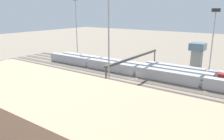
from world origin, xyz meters
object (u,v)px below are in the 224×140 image
at_px(light_mast_1, 109,26).
at_px(control_tower, 197,54).
at_px(light_mast_2, 76,21).
at_px(light_mast_0, 213,34).
at_px(train_on_track_1, 145,68).
at_px(maintenance_shed, 56,121).
at_px(train_on_track_0, 207,75).
at_px(train_on_track_2, 136,71).
at_px(signal_gantry, 135,59).

height_order(light_mast_1, control_tower, light_mast_1).
bearing_deg(light_mast_2, light_mast_1, 143.03).
bearing_deg(light_mast_0, control_tower, -54.39).
bearing_deg(control_tower, light_mast_0, 125.61).
distance_m(train_on_track_1, maintenance_shed, 55.87).
xyz_separation_m(train_on_track_0, light_mast_1, (20.47, 32.12, 18.35)).
height_order(train_on_track_2, signal_gantry, signal_gantry).
bearing_deg(train_on_track_0, train_on_track_2, 23.02).
height_order(train_on_track_1, maintenance_shed, maintenance_shed).
bearing_deg(signal_gantry, train_on_track_1, -85.05).
bearing_deg(train_on_track_1, control_tower, -130.70).
bearing_deg(train_on_track_0, light_mast_1, 57.48).
xyz_separation_m(light_mast_0, maintenance_shed, (11.75, 62.22, -10.25)).
bearing_deg(train_on_track_2, light_mast_1, 97.88).
bearing_deg(light_mast_1, maintenance_shed, 107.78).
bearing_deg(light_mast_0, maintenance_shed, 79.30).
bearing_deg(light_mast_0, train_on_track_0, 87.27).
bearing_deg(train_on_track_0, train_on_track_1, 12.59).
xyz_separation_m(train_on_track_0, signal_gantry, (21.53, 15.00, 5.67)).
distance_m(train_on_track_1, light_mast_1, 32.76).
relative_size(train_on_track_0, signal_gantry, 1.35).
distance_m(train_on_track_0, train_on_track_2, 25.57).
relative_size(signal_gantry, maintenance_shed, 0.64).
bearing_deg(maintenance_shed, control_tower, -93.53).
xyz_separation_m(train_on_track_2, maintenance_shed, (-11.90, 49.69, 3.93)).
xyz_separation_m(train_on_track_1, light_mast_1, (-1.92, 27.12, 18.28)).
distance_m(train_on_track_2, light_mast_1, 28.88).
relative_size(light_mast_2, control_tower, 2.69).
distance_m(signal_gantry, control_tower, 31.22).
relative_size(train_on_track_0, maintenance_shed, 0.87).
height_order(train_on_track_1, train_on_track_0, train_on_track_1).
distance_m(light_mast_2, signal_gantry, 49.37).
height_order(train_on_track_1, light_mast_2, light_mast_2).
relative_size(train_on_track_0, light_mast_1, 1.44).
height_order(train_on_track_1, train_on_track_2, train_on_track_1).
distance_m(train_on_track_1, train_on_track_0, 22.95).
bearing_deg(signal_gantry, light_mast_2, -21.20).
height_order(train_on_track_2, light_mast_2, light_mast_2).
bearing_deg(control_tower, light_mast_2, 9.94).
xyz_separation_m(train_on_track_1, train_on_track_0, (-22.39, -5.00, -0.07)).
distance_m(train_on_track_0, light_mast_0, 14.45).
bearing_deg(maintenance_shed, light_mast_2, -48.63).
bearing_deg(train_on_track_2, signal_gantry, 111.86).
bearing_deg(light_mast_0, train_on_track_2, 27.92).
relative_size(light_mast_1, signal_gantry, 0.94).
xyz_separation_m(light_mast_1, maintenance_shed, (-8.84, 27.57, -14.38)).
height_order(maintenance_shed, control_tower, maintenance_shed).
bearing_deg(control_tower, train_on_track_2, 54.21).
relative_size(train_on_track_2, control_tower, 8.36).
distance_m(light_mast_0, light_mast_2, 66.46).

